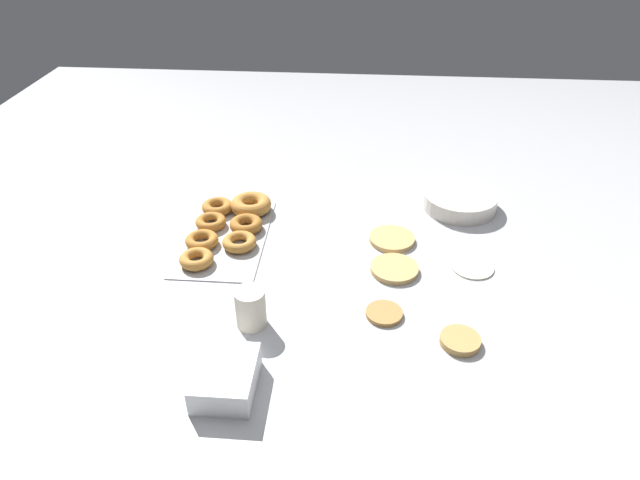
# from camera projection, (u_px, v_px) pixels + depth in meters

# --- Properties ---
(ground_plane) EXTENTS (3.00, 3.00, 0.00)m
(ground_plane) POSITION_uv_depth(u_px,v_px,m) (371.00, 268.00, 1.39)
(ground_plane) COLOR #B2B5BA
(pancake_0) EXTENTS (0.08, 0.08, 0.01)m
(pancake_0) POSITION_uv_depth(u_px,v_px,m) (384.00, 313.00, 1.24)
(pancake_0) COLOR #B27F42
(pancake_0) RESTS_ON ground_plane
(pancake_1) EXTENTS (0.12, 0.12, 0.01)m
(pancake_1) POSITION_uv_depth(u_px,v_px,m) (394.00, 269.00, 1.37)
(pancake_1) COLOR tan
(pancake_1) RESTS_ON ground_plane
(pancake_2) EXTENTS (0.10, 0.10, 0.01)m
(pancake_2) POSITION_uv_depth(u_px,v_px,m) (472.00, 266.00, 1.39)
(pancake_2) COLOR silver
(pancake_2) RESTS_ON ground_plane
(pancake_3) EXTENTS (0.08, 0.08, 0.02)m
(pancake_3) POSITION_uv_depth(u_px,v_px,m) (460.00, 341.00, 1.17)
(pancake_3) COLOR tan
(pancake_3) RESTS_ON ground_plane
(pancake_4) EXTENTS (0.12, 0.12, 0.01)m
(pancake_4) POSITION_uv_depth(u_px,v_px,m) (392.00, 239.00, 1.48)
(pancake_4) COLOR tan
(pancake_4) RESTS_ON ground_plane
(donut_tray) EXTENTS (0.38, 0.21, 0.04)m
(donut_tray) POSITION_uv_depth(u_px,v_px,m) (229.00, 226.00, 1.51)
(donut_tray) COLOR #ADAFB5
(donut_tray) RESTS_ON ground_plane
(batter_bowl) EXTENTS (0.21, 0.21, 0.05)m
(batter_bowl) POSITION_uv_depth(u_px,v_px,m) (460.00, 200.00, 1.61)
(batter_bowl) COLOR silver
(batter_bowl) RESTS_ON ground_plane
(container_stack) EXTENTS (0.14, 0.11, 0.06)m
(container_stack) POSITION_uv_depth(u_px,v_px,m) (226.00, 378.00, 1.06)
(container_stack) COLOR white
(container_stack) RESTS_ON ground_plane
(paper_cup) EXTENTS (0.07, 0.07, 0.09)m
(paper_cup) POSITION_uv_depth(u_px,v_px,m) (251.00, 308.00, 1.20)
(paper_cup) COLOR beige
(paper_cup) RESTS_ON ground_plane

